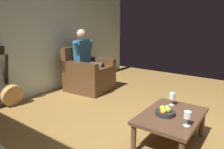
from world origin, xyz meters
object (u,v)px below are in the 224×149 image
(person_seated, at_px, (87,58))
(coffee_table, at_px, (171,119))
(guitar, at_px, (12,93))
(wine_glass_near, at_px, (172,97))
(fruit_bowl, at_px, (165,112))
(armchair, at_px, (88,75))
(wine_glass_far, at_px, (187,116))

(person_seated, xyz_separation_m, coffee_table, (0.99, 2.25, -0.37))
(guitar, height_order, wine_glass_near, guitar)
(coffee_table, relative_size, fruit_bowl, 4.17)
(guitar, relative_size, fruit_bowl, 4.71)
(armchair, distance_m, coffee_table, 2.44)
(armchair, xyz_separation_m, wine_glass_near, (0.72, 2.12, 0.17))
(wine_glass_near, bearing_deg, coffee_table, 20.40)
(coffee_table, relative_size, wine_glass_near, 5.53)
(armchair, height_order, guitar, guitar)
(person_seated, bearing_deg, armchair, 90.00)
(armchair, bearing_deg, fruit_bowl, 58.23)
(wine_glass_far, bearing_deg, armchair, -115.53)
(coffee_table, height_order, wine_glass_far, wine_glass_far)
(person_seated, relative_size, guitar, 1.24)
(person_seated, bearing_deg, wine_glass_near, 65.76)
(person_seated, relative_size, fruit_bowl, 5.85)
(person_seated, bearing_deg, guitar, -22.03)
(wine_glass_far, relative_size, fruit_bowl, 0.72)
(armchair, relative_size, fruit_bowl, 4.19)
(coffee_table, xyz_separation_m, fruit_bowl, (0.06, -0.05, 0.10))
(armchair, xyz_separation_m, fruit_bowl, (1.06, 2.17, 0.09))
(coffee_table, xyz_separation_m, wine_glass_far, (0.18, 0.23, 0.17))
(wine_glass_near, distance_m, wine_glass_far, 0.56)
(guitar, bearing_deg, person_seated, 163.82)
(wine_glass_near, bearing_deg, guitar, -73.69)
(guitar, bearing_deg, wine_glass_near, 106.31)
(wine_glass_far, bearing_deg, person_seated, -115.23)
(armchair, relative_size, person_seated, 0.72)
(wine_glass_near, relative_size, fruit_bowl, 0.75)
(armchair, height_order, wine_glass_near, armchair)
(armchair, distance_m, wine_glass_near, 2.25)
(wine_glass_near, relative_size, wine_glass_far, 1.05)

